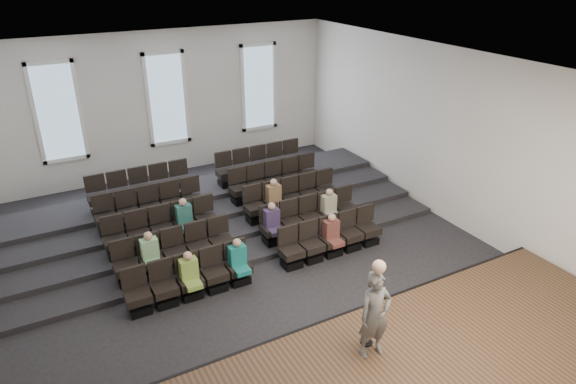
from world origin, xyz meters
name	(u,v)px	position (x,y,z in m)	size (l,w,h in m)	color
ground	(256,262)	(0.00, 0.00, 0.00)	(14.00, 14.00, 0.00)	black
ceiling	(250,67)	(0.00, 0.00, 5.01)	(12.00, 14.00, 0.02)	white
wall_back	(167,104)	(0.00, 7.02, 2.50)	(12.00, 0.04, 5.00)	silver
wall_front	(484,359)	(0.00, -7.02, 2.50)	(12.00, 0.04, 5.00)	silver
wall_right	(442,134)	(6.02, 0.00, 2.50)	(0.04, 14.00, 5.00)	silver
stage_lip	(325,330)	(0.00, -3.33, 0.25)	(11.80, 0.06, 0.52)	black
risers	(211,207)	(0.00, 3.17, 0.20)	(11.80, 4.80, 0.60)	black
seating_rows	(231,215)	(0.00, 1.54, 0.68)	(6.80, 4.70, 1.67)	black
windows	(167,99)	(0.00, 6.95, 2.70)	(8.44, 0.10, 3.24)	white
audience	(249,230)	(0.00, 0.32, 0.81)	(5.45, 2.64, 1.10)	#86A843
speaker	(375,315)	(0.26, -4.52, 1.37)	(0.63, 0.42, 1.74)	#5D5B58
mic_stand	(368,325)	(0.33, -4.26, 0.93)	(0.24, 0.24, 1.45)	black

